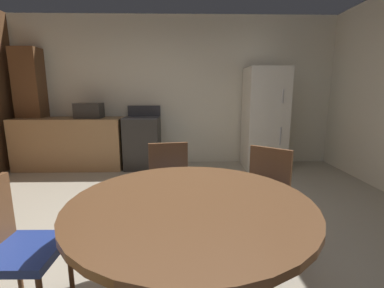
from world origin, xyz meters
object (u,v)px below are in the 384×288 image
Objects in this scene: dining_table at (191,225)px; chair_west at (11,244)px; chair_north at (170,183)px; microwave at (89,111)px; oven_range at (143,142)px; chair_northeast at (264,191)px; refrigerator at (264,119)px.

dining_table is 1.56× the size of chair_west.
chair_north is at bearing 99.98° from dining_table.
microwave reaches higher than chair_north.
oven_range reaches higher than chair_north.
chair_north is at bearing -65.21° from chair_northeast.
chair_northeast reaches higher than dining_table.
chair_north is (-1.54, -2.23, -0.38)m from refrigerator.
refrigerator is 2.02× the size of chair_northeast.
refrigerator is at bearing 135.44° from chair_north.
oven_range is 3.29m from chair_west.
microwave is 0.32× the size of dining_table.
refrigerator is 1.30× the size of dining_table.
chair_west is (-2.38, -3.23, -0.38)m from refrigerator.
oven_range is at bearing 0.23° from microwave.
refrigerator reaches higher than dining_table.
dining_table is 1.56× the size of chair_north.
chair_north is 1.00× the size of chair_northeast.
chair_west and chair_northeast have the same top height.
chair_north is (1.54, -2.28, -0.53)m from microwave.
microwave is (-0.91, -0.00, 0.56)m from oven_range.
chair_northeast is (1.68, 0.78, 0.00)m from chair_west.
chair_west reaches higher than dining_table.
microwave is 0.51× the size of chair_north.
refrigerator is 2.02× the size of chair_west.
microwave reaches higher than chair_west.
chair_north is (0.62, -2.28, 0.03)m from oven_range.
oven_range is at bearing 178.57° from refrigerator.
oven_range is 2.20m from refrigerator.
oven_range is 1.26× the size of chair_northeast.
chair_northeast is at bearing 50.40° from dining_table.
chair_west is at bearing -50.38° from chair_north.
oven_range reaches higher than chair_northeast.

